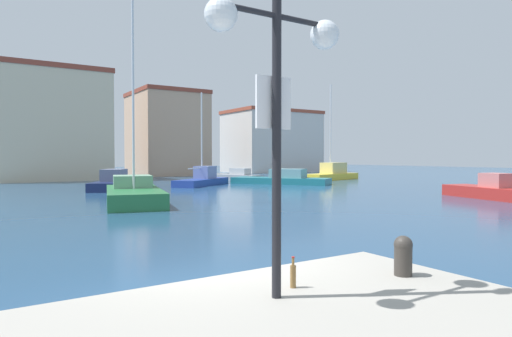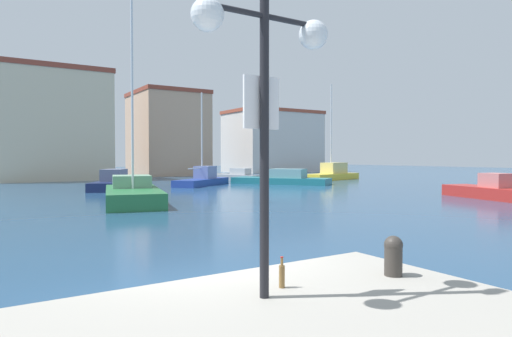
% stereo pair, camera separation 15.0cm
% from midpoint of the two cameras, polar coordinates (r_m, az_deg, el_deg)
% --- Properties ---
extents(water, '(160.00, 160.00, 0.00)m').
position_cam_midpoint_polar(water, '(31.76, 2.16, -2.82)').
color(water, navy).
rests_on(water, ground).
extents(lamppost, '(1.66, 0.33, 4.27)m').
position_cam_midpoint_polar(lamppost, '(4.82, 1.99, 15.09)').
color(lamppost, black).
rests_on(lamppost, pier_quay).
extents(bottle, '(0.07, 0.07, 0.36)m').
position_cam_midpoint_polar(bottle, '(5.23, 4.20, -13.58)').
color(bottle, olive).
rests_on(bottle, pier_quay).
extents(mooring_bollard, '(0.23, 0.23, 0.51)m').
position_cam_midpoint_polar(mooring_bollard, '(5.97, 17.99, -10.47)').
color(mooring_bollard, '#38332D').
rests_on(mooring_bollard, pier_quay).
extents(sailboat_yellow_center_channel, '(7.71, 4.14, 9.94)m').
position_cam_midpoint_polar(sailboat_yellow_center_channel, '(46.94, 9.84, -0.65)').
color(sailboat_yellow_center_channel, gold).
rests_on(sailboat_yellow_center_channel, water).
extents(sailboat_blue_outer_mooring, '(6.58, 5.77, 7.79)m').
position_cam_midpoint_polar(sailboat_blue_outer_mooring, '(37.57, -6.76, -1.35)').
color(sailboat_blue_outer_mooring, '#233D93').
rests_on(sailboat_blue_outer_mooring, water).
extents(motorboat_red_mid_harbor, '(3.36, 6.07, 1.48)m').
position_cam_midpoint_polar(motorboat_red_mid_harbor, '(28.76, 28.24, -2.55)').
color(motorboat_red_mid_harbor, '#B22823').
rests_on(motorboat_red_mid_harbor, water).
extents(motorboat_navy_inner_mooring, '(5.52, 7.57, 1.50)m').
position_cam_midpoint_polar(motorboat_navy_inner_mooring, '(34.53, -17.50, -1.74)').
color(motorboat_navy_inner_mooring, '#19234C').
rests_on(motorboat_navy_inner_mooring, water).
extents(sailboat_green_behind_lamppost, '(4.34, 7.95, 11.88)m').
position_cam_midpoint_polar(sailboat_green_behind_lamppost, '(23.73, -15.44, -3.04)').
color(sailboat_green_behind_lamppost, '#28703D').
rests_on(sailboat_green_behind_lamppost, water).
extents(motorboat_teal_near_pier, '(6.95, 8.54, 1.35)m').
position_cam_midpoint_polar(motorboat_teal_near_pier, '(39.10, 3.56, -1.33)').
color(motorboat_teal_near_pier, '#1E707A').
rests_on(motorboat_teal_near_pier, water).
extents(motorboat_grey_distant_east, '(3.45, 6.35, 1.24)m').
position_cam_midpoint_polar(motorboat_grey_distant_east, '(45.31, -2.51, -1.01)').
color(motorboat_grey_distant_east, gray).
rests_on(motorboat_grey_distant_east, water).
extents(waterfront_apartments, '(11.61, 7.36, 11.41)m').
position_cam_midpoint_polar(waterfront_apartments, '(49.96, -25.06, 5.18)').
color(waterfront_apartments, beige).
rests_on(waterfront_apartments, ground).
extents(warehouse_block, '(8.53, 9.89, 10.91)m').
position_cam_midpoint_polar(warehouse_block, '(59.51, -11.27, 4.44)').
color(warehouse_block, tan).
rests_on(warehouse_block, ground).
extents(yacht_club, '(13.70, 9.90, 9.64)m').
position_cam_midpoint_polar(yacht_club, '(70.42, 2.20, 3.50)').
color(yacht_club, beige).
rests_on(yacht_club, ground).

